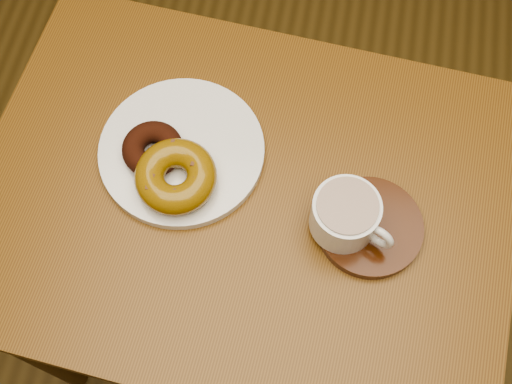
% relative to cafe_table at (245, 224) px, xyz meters
% --- Properties ---
extents(ground, '(6.00, 6.00, 0.00)m').
position_rel_cafe_table_xyz_m(ground, '(0.29, 0.01, -0.66)').
color(ground, brown).
rests_on(ground, ground).
extents(cafe_table, '(0.88, 0.69, 0.78)m').
position_rel_cafe_table_xyz_m(cafe_table, '(0.00, 0.00, 0.00)').
color(cafe_table, brown).
rests_on(cafe_table, ground).
extents(donut_plate, '(0.26, 0.26, 0.02)m').
position_rel_cafe_table_xyz_m(donut_plate, '(-0.11, 0.05, 0.13)').
color(donut_plate, silver).
rests_on(donut_plate, cafe_table).
extents(donut_cinnamon, '(0.11, 0.11, 0.03)m').
position_rel_cafe_table_xyz_m(donut_cinnamon, '(-0.15, 0.04, 0.16)').
color(donut_cinnamon, black).
rests_on(donut_cinnamon, donut_plate).
extents(donut_caramel, '(0.15, 0.15, 0.05)m').
position_rel_cafe_table_xyz_m(donut_caramel, '(-0.10, -0.00, 0.16)').
color(donut_caramel, '#845F0E').
rests_on(donut_caramel, donut_plate).
extents(saucer, '(0.18, 0.18, 0.02)m').
position_rel_cafe_table_xyz_m(saucer, '(0.20, -0.02, 0.13)').
color(saucer, '#391807').
rests_on(saucer, cafe_table).
extents(coffee_cup, '(0.12, 0.10, 0.07)m').
position_rel_cafe_table_xyz_m(coffee_cup, '(0.16, -0.03, 0.18)').
color(coffee_cup, silver).
rests_on(coffee_cup, saucer).
extents(teaspoon, '(0.04, 0.10, 0.01)m').
position_rel_cafe_table_xyz_m(teaspoon, '(0.13, 0.00, 0.14)').
color(teaspoon, silver).
rests_on(teaspoon, saucer).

